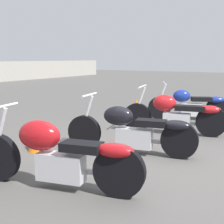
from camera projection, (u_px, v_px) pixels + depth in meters
name	position (u px, v px, depth m)	size (l,w,h in m)	color
ground_plane	(152.00, 158.00, 4.80)	(60.00, 60.00, 0.00)	#514F4C
motorcycle_slot_1	(57.00, 154.00, 3.61)	(0.77, 2.13, 0.96)	black
motorcycle_slot_2	(132.00, 130.00, 4.95)	(0.71, 2.12, 0.94)	black
motorcycle_slot_3	(175.00, 114.00, 6.23)	(0.78, 2.04, 0.96)	black
motorcycle_slot_4	(191.00, 104.00, 7.73)	(1.06, 1.82, 0.93)	black
traffic_cone_near	(38.00, 137.00, 5.12)	(0.34, 0.34, 0.47)	orange
traffic_cone_far	(136.00, 108.00, 8.13)	(0.27, 0.27, 0.46)	orange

